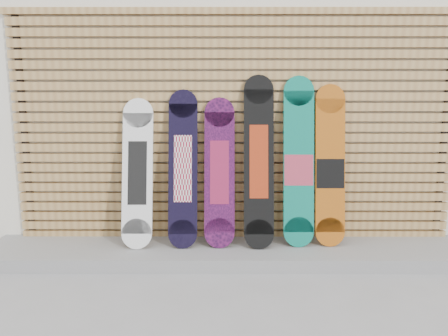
{
  "coord_description": "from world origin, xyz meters",
  "views": [
    {
      "loc": [
        -0.24,
        -3.19,
        1.58
      ],
      "look_at": [
        -0.25,
        0.75,
        0.85
      ],
      "focal_mm": 35.0,
      "sensor_mm": 36.0,
      "label": 1
    }
  ],
  "objects_px": {
    "snowboard_0": "(138,173)",
    "snowboard_5": "(330,167)",
    "snowboard_2": "(219,172)",
    "snowboard_4": "(299,163)",
    "snowboard_1": "(183,169)",
    "snowboard_3": "(259,162)"
  },
  "relations": [
    {
      "from": "snowboard_0",
      "to": "snowboard_5",
      "type": "bearing_deg",
      "value": 1.08
    },
    {
      "from": "snowboard_1",
      "to": "snowboard_5",
      "type": "distance_m",
      "value": 1.37
    },
    {
      "from": "snowboard_1",
      "to": "snowboard_4",
      "type": "xyz_separation_m",
      "value": [
        1.07,
        0.02,
        0.05
      ]
    },
    {
      "from": "snowboard_0",
      "to": "snowboard_4",
      "type": "xyz_separation_m",
      "value": [
        1.49,
        0.03,
        0.09
      ]
    },
    {
      "from": "snowboard_2",
      "to": "snowboard_3",
      "type": "bearing_deg",
      "value": -2.13
    },
    {
      "from": "snowboard_0",
      "to": "snowboard_3",
      "type": "relative_size",
      "value": 0.86
    },
    {
      "from": "snowboard_1",
      "to": "snowboard_3",
      "type": "distance_m",
      "value": 0.7
    },
    {
      "from": "snowboard_0",
      "to": "snowboard_2",
      "type": "distance_m",
      "value": 0.76
    },
    {
      "from": "snowboard_1",
      "to": "snowboard_3",
      "type": "bearing_deg",
      "value": -0.62
    },
    {
      "from": "snowboard_4",
      "to": "snowboard_0",
      "type": "bearing_deg",
      "value": -179.0
    },
    {
      "from": "snowboard_4",
      "to": "snowboard_5",
      "type": "height_order",
      "value": "snowboard_4"
    },
    {
      "from": "snowboard_0",
      "to": "snowboard_1",
      "type": "xyz_separation_m",
      "value": [
        0.42,
        0.01,
        0.04
      ]
    },
    {
      "from": "snowboard_0",
      "to": "snowboard_5",
      "type": "height_order",
      "value": "snowboard_5"
    },
    {
      "from": "snowboard_0",
      "to": "snowboard_4",
      "type": "height_order",
      "value": "snowboard_4"
    },
    {
      "from": "snowboard_2",
      "to": "snowboard_3",
      "type": "relative_size",
      "value": 0.87
    },
    {
      "from": "snowboard_2",
      "to": "snowboard_5",
      "type": "height_order",
      "value": "snowboard_5"
    },
    {
      "from": "snowboard_2",
      "to": "snowboard_4",
      "type": "relative_size",
      "value": 0.87
    },
    {
      "from": "snowboard_1",
      "to": "snowboard_4",
      "type": "bearing_deg",
      "value": 1.02
    },
    {
      "from": "snowboard_1",
      "to": "snowboard_2",
      "type": "bearing_deg",
      "value": 1.0
    },
    {
      "from": "snowboard_1",
      "to": "snowboard_2",
      "type": "relative_size",
      "value": 1.05
    },
    {
      "from": "snowboard_0",
      "to": "snowboard_2",
      "type": "height_order",
      "value": "snowboard_2"
    },
    {
      "from": "snowboard_2",
      "to": "snowboard_0",
      "type": "bearing_deg",
      "value": -179.02
    }
  ]
}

